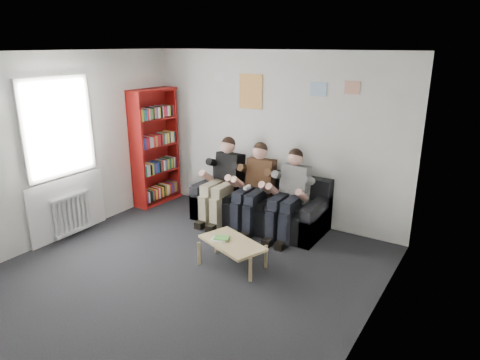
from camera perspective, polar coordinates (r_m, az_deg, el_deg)
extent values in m
plane|color=black|center=(5.47, -8.77, -13.10)|extent=(5.00, 5.00, 0.00)
plane|color=white|center=(4.71, -10.36, 16.42)|extent=(5.00, 5.00, 0.00)
plane|color=silver|center=(6.92, 4.32, 5.73)|extent=(4.50, 0.00, 4.50)
plane|color=silver|center=(6.60, -24.38, 3.57)|extent=(0.00, 5.00, 5.00)
plane|color=silver|center=(3.88, 16.39, -4.73)|extent=(0.00, 5.00, 5.00)
cube|color=black|center=(6.88, 2.50, -4.33)|extent=(2.13, 0.87, 0.41)
cube|color=black|center=(7.01, 3.92, -0.33)|extent=(2.13, 0.19, 0.42)
cube|color=black|center=(7.34, -4.13, -2.17)|extent=(0.17, 0.87, 0.58)
cube|color=black|center=(6.45, 10.10, -5.29)|extent=(0.17, 0.87, 0.58)
cube|color=black|center=(6.72, 2.20, -2.56)|extent=(1.78, 0.60, 0.10)
cube|color=maroon|center=(7.78, -11.23, 4.33)|extent=(0.31, 0.92, 2.05)
cube|color=tan|center=(5.57, -1.05, -8.38)|extent=(0.87, 0.48, 0.03)
cylinder|color=tan|center=(5.72, -5.49, -9.73)|extent=(0.04, 0.04, 0.31)
cylinder|color=tan|center=(5.32, 1.39, -11.85)|extent=(0.04, 0.04, 0.31)
cylinder|color=tan|center=(6.00, -3.18, -8.29)|extent=(0.04, 0.04, 0.31)
cylinder|color=tan|center=(5.62, 3.48, -10.16)|extent=(0.04, 0.04, 0.31)
cube|color=silver|center=(5.62, -2.81, -7.89)|extent=(0.19, 0.14, 0.02)
cube|color=#4EA139|center=(5.62, -2.46, -7.69)|extent=(0.19, 0.14, 0.02)
cube|color=black|center=(7.02, -1.41, 1.26)|extent=(0.43, 0.32, 0.61)
sphere|color=tan|center=(6.88, -1.63, 4.54)|extent=(0.24, 0.24, 0.24)
sphere|color=black|center=(6.88, -1.56, 4.87)|extent=(0.23, 0.23, 0.23)
cube|color=gray|center=(6.83, -2.89, -1.13)|extent=(0.39, 0.50, 0.16)
cube|color=gray|center=(6.77, -4.00, -4.30)|extent=(0.37, 0.15, 0.50)
cube|color=black|center=(6.80, -4.29, -6.01)|extent=(0.37, 0.28, 0.11)
cube|color=#482818|center=(6.72, 2.80, 0.44)|extent=(0.42, 0.31, 0.60)
sphere|color=tan|center=(6.58, 2.68, 3.78)|extent=(0.23, 0.23, 0.23)
sphere|color=black|center=(6.58, 2.75, 4.12)|extent=(0.22, 0.22, 0.22)
cube|color=black|center=(6.53, 1.41, -2.03)|extent=(0.38, 0.49, 0.16)
cube|color=black|center=(6.47, 0.32, -5.33)|extent=(0.36, 0.15, 0.50)
cube|color=black|center=(6.50, 0.02, -7.13)|extent=(0.36, 0.27, 0.11)
cube|color=silver|center=(6.39, 0.93, -0.96)|extent=(0.04, 0.15, 0.04)
cube|color=silver|center=(6.47, 7.37, -0.46)|extent=(0.41, 0.30, 0.58)
sphere|color=tan|center=(6.32, 7.36, 2.90)|extent=(0.23, 0.23, 0.23)
sphere|color=black|center=(6.32, 7.43, 3.24)|extent=(0.22, 0.22, 0.22)
cube|color=black|center=(6.27, 6.10, -3.00)|extent=(0.37, 0.47, 0.15)
cube|color=black|center=(6.21, 5.07, -6.42)|extent=(0.35, 0.14, 0.50)
cube|color=black|center=(6.24, 4.75, -8.30)|extent=(0.35, 0.27, 0.10)
cylinder|color=white|center=(6.76, -23.38, -4.90)|extent=(0.06, 0.06, 0.60)
cylinder|color=white|center=(6.80, -22.84, -4.70)|extent=(0.06, 0.06, 0.60)
cylinder|color=white|center=(6.85, -22.30, -4.50)|extent=(0.06, 0.06, 0.60)
cylinder|color=white|center=(6.89, -21.76, -4.30)|extent=(0.06, 0.06, 0.60)
cylinder|color=white|center=(6.93, -21.24, -4.10)|extent=(0.06, 0.06, 0.60)
cylinder|color=white|center=(6.97, -20.72, -3.91)|extent=(0.06, 0.06, 0.60)
cylinder|color=white|center=(7.02, -20.21, -3.71)|extent=(0.06, 0.06, 0.60)
cylinder|color=white|center=(7.06, -19.70, -3.52)|extent=(0.06, 0.06, 0.60)
cube|color=white|center=(7.01, -21.24, -6.33)|extent=(0.10, 0.64, 0.04)
cube|color=white|center=(6.82, -21.76, -2.01)|extent=(0.10, 0.64, 0.04)
cube|color=white|center=(6.63, -23.18, 6.45)|extent=(0.02, 1.00, 1.30)
cube|color=white|center=(6.54, -23.86, 12.28)|extent=(0.05, 1.12, 0.06)
cube|color=white|center=(6.77, -22.44, 0.81)|extent=(0.05, 1.12, 0.06)
cube|color=white|center=(6.93, -21.94, -3.30)|extent=(0.03, 1.30, 0.90)
cube|color=#DCCD4D|center=(7.00, 1.46, 11.70)|extent=(0.42, 0.01, 0.55)
cube|color=#3B82C9|center=(6.48, 10.43, 11.83)|extent=(0.25, 0.01, 0.20)
cube|color=#B73993|center=(6.30, 14.75, 11.85)|extent=(0.22, 0.01, 0.18)
cube|color=white|center=(7.30, -2.69, 13.52)|extent=(0.20, 0.01, 0.14)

